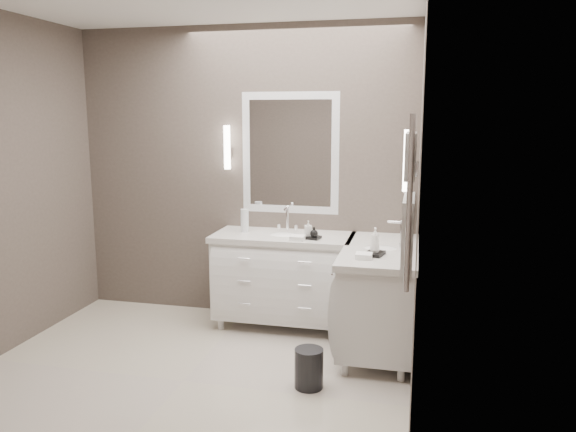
% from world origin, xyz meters
% --- Properties ---
extents(floor, '(3.20, 3.00, 0.01)m').
position_xyz_m(floor, '(0.00, 0.00, -0.01)').
color(floor, beige).
rests_on(floor, ground).
extents(wall_back, '(3.20, 0.01, 2.70)m').
position_xyz_m(wall_back, '(0.00, 1.50, 1.35)').
color(wall_back, '#4E443E').
rests_on(wall_back, floor).
extents(wall_front, '(3.20, 0.01, 2.70)m').
position_xyz_m(wall_front, '(0.00, -1.50, 1.35)').
color(wall_front, '#4E443E').
rests_on(wall_front, floor).
extents(wall_right, '(0.01, 3.00, 2.70)m').
position_xyz_m(wall_right, '(1.60, 0.00, 1.35)').
color(wall_right, '#4E443E').
rests_on(wall_right, floor).
extents(vanity_back, '(1.24, 0.59, 0.97)m').
position_xyz_m(vanity_back, '(0.45, 1.23, 0.49)').
color(vanity_back, white).
rests_on(vanity_back, floor).
extents(vanity_right, '(0.59, 1.24, 0.97)m').
position_xyz_m(vanity_right, '(1.33, 0.90, 0.49)').
color(vanity_right, white).
rests_on(vanity_right, floor).
extents(mirror_back, '(0.90, 0.02, 1.10)m').
position_xyz_m(mirror_back, '(0.45, 1.49, 1.55)').
color(mirror_back, white).
rests_on(mirror_back, wall_back).
extents(mirror_right, '(0.02, 0.90, 1.10)m').
position_xyz_m(mirror_right, '(1.59, 0.80, 1.55)').
color(mirror_right, white).
rests_on(mirror_right, wall_right).
extents(sconce_back, '(0.06, 0.06, 0.40)m').
position_xyz_m(sconce_back, '(-0.13, 1.43, 1.59)').
color(sconce_back, white).
rests_on(sconce_back, wall_back).
extents(sconce_right, '(0.06, 0.06, 0.40)m').
position_xyz_m(sconce_right, '(1.53, 0.22, 1.59)').
color(sconce_right, white).
rests_on(sconce_right, wall_right).
extents(towel_bar_corner, '(0.03, 0.22, 0.30)m').
position_xyz_m(towel_bar_corner, '(1.54, 1.36, 1.12)').
color(towel_bar_corner, white).
rests_on(towel_bar_corner, wall_right).
extents(towel_ladder, '(0.06, 0.58, 0.90)m').
position_xyz_m(towel_ladder, '(1.55, -0.40, 1.39)').
color(towel_ladder, white).
rests_on(towel_ladder, wall_right).
extents(waste_bin, '(0.22, 0.22, 0.28)m').
position_xyz_m(waste_bin, '(0.90, 0.12, 0.14)').
color(waste_bin, black).
rests_on(waste_bin, floor).
extents(amenity_tray_back, '(0.17, 0.14, 0.02)m').
position_xyz_m(amenity_tray_back, '(0.72, 1.11, 0.86)').
color(amenity_tray_back, black).
rests_on(amenity_tray_back, vanity_back).
extents(amenity_tray_right, '(0.16, 0.19, 0.03)m').
position_xyz_m(amenity_tray_right, '(1.30, 0.65, 0.86)').
color(amenity_tray_right, black).
rests_on(amenity_tray_right, vanity_right).
extents(water_bottle, '(0.09, 0.09, 0.21)m').
position_xyz_m(water_bottle, '(0.08, 1.26, 0.95)').
color(water_bottle, silver).
rests_on(water_bottle, vanity_back).
extents(soap_bottle_a, '(0.07, 0.08, 0.13)m').
position_xyz_m(soap_bottle_a, '(0.69, 1.13, 0.94)').
color(soap_bottle_a, white).
rests_on(soap_bottle_a, amenity_tray_back).
extents(soap_bottle_b, '(0.07, 0.07, 0.09)m').
position_xyz_m(soap_bottle_b, '(0.75, 1.08, 0.92)').
color(soap_bottle_b, black).
rests_on(soap_bottle_b, amenity_tray_back).
extents(soap_bottle_c, '(0.08, 0.08, 0.19)m').
position_xyz_m(soap_bottle_c, '(1.30, 0.65, 0.97)').
color(soap_bottle_c, white).
rests_on(soap_bottle_c, amenity_tray_right).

